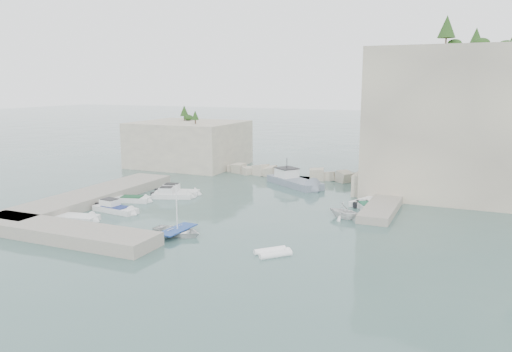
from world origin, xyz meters
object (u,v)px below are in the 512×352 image
at_px(inflatable_dinghy, 273,255).
at_px(motorboat_d, 116,212).
at_px(tender_east_b, 365,209).
at_px(tender_east_c, 369,204).
at_px(tender_east_a, 344,218).
at_px(work_boat, 294,186).
at_px(motorboat_c, 132,202).
at_px(motorboat_b, 173,198).
at_px(tender_east_d, 374,196).
at_px(motorboat_a, 178,195).
at_px(motorboat_e, 76,221).
at_px(rowboat, 177,235).

bearing_deg(inflatable_dinghy, motorboat_d, 117.47).
distance_m(tender_east_b, tender_east_c, 2.29).
height_order(inflatable_dinghy, tender_east_a, tender_east_a).
distance_m(motorboat_d, work_boat, 23.67).
xyz_separation_m(tender_east_a, work_boat, (-9.71, 13.08, 0.00)).
bearing_deg(motorboat_c, motorboat_b, 32.14).
xyz_separation_m(inflatable_dinghy, tender_east_d, (3.33, 23.63, 0.00)).
bearing_deg(motorboat_b, work_boat, 29.56).
relative_size(motorboat_a, tender_east_b, 1.44).
height_order(tender_east_a, tender_east_c, tender_east_a).
distance_m(motorboat_b, work_boat, 16.27).
bearing_deg(motorboat_a, motorboat_b, -94.01).
relative_size(motorboat_a, tender_east_a, 1.70).
bearing_deg(motorboat_e, inflatable_dinghy, -12.64).
distance_m(motorboat_a, tender_east_a, 20.80).
xyz_separation_m(motorboat_b, inflatable_dinghy, (17.80, -13.34, 0.00)).
xyz_separation_m(motorboat_d, work_boat, (12.42, 20.15, 0.00)).
xyz_separation_m(tender_east_c, tender_east_d, (-0.20, 4.07, 0.00)).
relative_size(motorboat_a, rowboat, 1.21).
bearing_deg(inflatable_dinghy, motorboat_c, 107.81).
bearing_deg(tender_east_c, rowboat, 165.24).
bearing_deg(motorboat_d, tender_east_d, 44.84).
bearing_deg(rowboat, inflatable_dinghy, -95.49).
distance_m(motorboat_c, inflatable_dinghy, 23.18).
relative_size(motorboat_b, work_boat, 0.51).
distance_m(motorboat_b, rowboat, 14.48).
relative_size(tender_east_a, tender_east_b, 0.85).
relative_size(tender_east_c, tender_east_d, 1.24).
relative_size(motorboat_e, inflatable_dinghy, 1.60).
height_order(inflatable_dinghy, tender_east_d, tender_east_d).
relative_size(motorboat_e, work_boat, 0.47).
distance_m(motorboat_a, motorboat_b, 1.78).
bearing_deg(motorboat_a, tender_east_b, -10.52).
bearing_deg(motorboat_e, tender_east_c, 27.73).
xyz_separation_m(tender_east_b, tender_east_c, (-0.12, 2.28, 0.00)).
relative_size(inflatable_dinghy, tender_east_b, 0.75).
bearing_deg(tender_east_b, tender_east_d, -24.03).
xyz_separation_m(motorboat_a, motorboat_e, (-2.76, -13.70, 0.00)).
bearing_deg(motorboat_a, tender_east_d, 5.42).
bearing_deg(tender_east_c, motorboat_b, 127.33).
relative_size(motorboat_b, motorboat_d, 0.90).
distance_m(motorboat_a, tender_east_d, 23.14).
height_order(motorboat_a, motorboat_e, motorboat_a).
distance_m(motorboat_b, tender_east_a, 20.29).
distance_m(tender_east_c, work_boat, 12.40).
distance_m(tender_east_a, tender_east_b, 4.79).
relative_size(motorboat_d, motorboat_e, 1.20).
relative_size(motorboat_a, motorboat_b, 1.11).
bearing_deg(motorboat_e, tender_east_a, 16.79).
distance_m(motorboat_d, inflatable_dinghy, 20.42).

